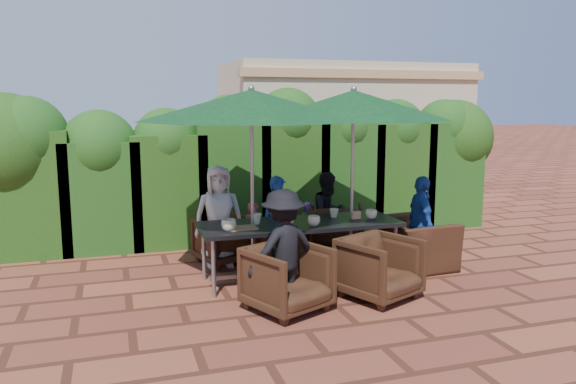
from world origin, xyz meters
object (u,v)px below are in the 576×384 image
object	(u,v)px
chair_near_left	(287,275)
umbrella_left	(251,106)
umbrella_right	(353,106)
chair_near_right	(380,265)
dining_table	(300,228)
chair_far_right	(336,227)
chair_far_left	(224,237)
chair_far_mid	(275,235)
chair_end_right	(414,235)

from	to	relation	value
chair_near_left	umbrella_left	bearing A→B (deg)	72.56
umbrella_right	chair_near_right	world-z (taller)	umbrella_right
dining_table	chair_far_right	xyz separation A→B (m)	(0.92, 1.01, -0.27)
umbrella_right	chair_far_left	world-z (taller)	umbrella_right
chair_far_left	chair_near_right	xyz separation A→B (m)	(1.43, -1.99, 0.03)
chair_far_left	chair_near_right	distance (m)	2.45
umbrella_left	chair_far_right	bearing A→B (deg)	32.40
chair_far_left	chair_far_right	size ratio (longest dim) A/B	0.89
chair_far_mid	chair_end_right	distance (m)	1.97
umbrella_right	chair_far_right	bearing A→B (deg)	78.67
dining_table	umbrella_left	size ratio (longest dim) A/B	0.92
chair_far_right	chair_far_left	bearing A→B (deg)	20.67
umbrella_left	dining_table	bearing A→B (deg)	-3.54
chair_far_left	chair_near_left	size ratio (longest dim) A/B	0.91
chair_far_left	chair_near_left	world-z (taller)	chair_near_left
umbrella_right	chair_far_mid	distance (m)	2.24
umbrella_left	chair_far_left	distance (m)	2.11
chair_near_right	chair_end_right	xyz separation A→B (m)	(1.03, 1.00, 0.05)
chair_far_mid	chair_near_left	world-z (taller)	chair_near_left
umbrella_left	umbrella_right	xyz separation A→B (m)	(1.34, -0.00, -0.00)
chair_near_left	chair_far_right	bearing A→B (deg)	30.69
chair_near_left	chair_far_mid	bearing A→B (deg)	53.17
umbrella_right	chair_far_right	distance (m)	2.06
chair_far_left	chair_far_right	distance (m)	1.70
umbrella_right	chair_far_left	size ratio (longest dim) A/B	3.53
chair_end_right	dining_table	bearing A→B (deg)	88.85
umbrella_right	chair_near_right	bearing A→B (deg)	-94.32
chair_far_left	chair_end_right	world-z (taller)	chair_end_right
dining_table	chair_near_left	world-z (taller)	chair_near_left
dining_table	umbrella_left	bearing A→B (deg)	176.46
chair_end_right	chair_far_mid	bearing A→B (deg)	57.51
chair_far_right	chair_near_right	world-z (taller)	chair_far_right
dining_table	chair_near_left	size ratio (longest dim) A/B	3.20
dining_table	chair_near_right	world-z (taller)	chair_near_right
chair_far_mid	dining_table	bearing A→B (deg)	78.32
umbrella_right	chair_far_left	xyz separation A→B (m)	(-1.51, 1.01, -1.85)
chair_far_left	chair_far_right	xyz separation A→B (m)	(1.70, -0.04, 0.04)
chair_far_left	chair_far_mid	distance (m)	0.74
umbrella_left	chair_near_left	distance (m)	2.10
chair_near_left	chair_end_right	size ratio (longest dim) A/B	0.78
chair_far_right	umbrella_left	bearing A→B (deg)	54.33
chair_near_left	chair_end_right	distance (m)	2.41
umbrella_right	dining_table	bearing A→B (deg)	-177.05
dining_table	umbrella_left	xyz separation A→B (m)	(-0.61, 0.04, 1.54)
umbrella_left	chair_near_left	xyz separation A→B (m)	(0.13, -1.04, -1.82)
umbrella_right	chair_far_mid	bearing A→B (deg)	127.73
chair_far_left	chair_near_right	bearing A→B (deg)	107.64
chair_far_left	chair_near_left	distance (m)	2.07
umbrella_left	chair_near_right	distance (m)	2.42
umbrella_left	chair_far_mid	distance (m)	2.18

